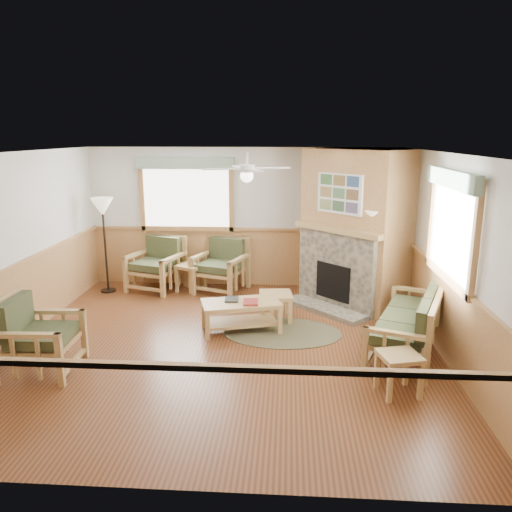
# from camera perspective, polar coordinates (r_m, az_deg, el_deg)

# --- Properties ---
(floor) EXTENTS (6.00, 6.00, 0.01)m
(floor) POSITION_cam_1_polar(r_m,az_deg,el_deg) (7.27, -3.57, -10.16)
(floor) COLOR brown
(floor) RESTS_ON ground
(ceiling) EXTENTS (6.00, 6.00, 0.01)m
(ceiling) POSITION_cam_1_polar(r_m,az_deg,el_deg) (6.65, -3.92, 11.68)
(ceiling) COLOR white
(ceiling) RESTS_ON floor
(wall_back) EXTENTS (6.00, 0.02, 2.70)m
(wall_back) POSITION_cam_1_polar(r_m,az_deg,el_deg) (9.75, -1.46, 4.39)
(wall_back) COLOR silver
(wall_back) RESTS_ON floor
(wall_front) EXTENTS (6.00, 0.02, 2.70)m
(wall_front) POSITION_cam_1_polar(r_m,az_deg,el_deg) (4.02, -9.32, -9.73)
(wall_front) COLOR silver
(wall_front) RESTS_ON floor
(wall_left) EXTENTS (0.02, 6.00, 2.70)m
(wall_left) POSITION_cam_1_polar(r_m,az_deg,el_deg) (7.81, -26.14, 0.59)
(wall_left) COLOR silver
(wall_left) RESTS_ON floor
(wall_right) EXTENTS (0.02, 6.00, 2.70)m
(wall_right) POSITION_cam_1_polar(r_m,az_deg,el_deg) (7.10, 21.04, -0.10)
(wall_right) COLOR silver
(wall_right) RESTS_ON floor
(wainscot) EXTENTS (6.00, 6.00, 1.10)m
(wainscot) POSITION_cam_1_polar(r_m,az_deg,el_deg) (7.06, -3.63, -6.04)
(wainscot) COLOR #AC7A46
(wainscot) RESTS_ON floor
(fireplace) EXTENTS (3.11, 3.11, 2.70)m
(fireplace) POSITION_cam_1_polar(r_m,az_deg,el_deg) (8.86, 11.31, 3.17)
(fireplace) COLOR #AC7A46
(fireplace) RESTS_ON floor
(window_back) EXTENTS (1.90, 0.16, 1.50)m
(window_back) POSITION_cam_1_polar(r_m,az_deg,el_deg) (9.76, -8.10, 11.24)
(window_back) COLOR white
(window_back) RESTS_ON wall_back
(window_right) EXTENTS (0.16, 1.90, 1.50)m
(window_right) POSITION_cam_1_polar(r_m,az_deg,el_deg) (6.73, 22.08, 9.29)
(window_right) COLOR white
(window_right) RESTS_ON wall_right
(ceiling_fan) EXTENTS (1.59, 1.59, 0.36)m
(ceiling_fan) POSITION_cam_1_polar(r_m,az_deg,el_deg) (6.91, -1.07, 11.45)
(ceiling_fan) COLOR white
(ceiling_fan) RESTS_ON ceiling
(sofa) EXTENTS (2.13, 1.48, 0.91)m
(sofa) POSITION_cam_1_polar(r_m,az_deg,el_deg) (7.22, 17.03, -7.00)
(sofa) COLOR tan
(sofa) RESTS_ON floor
(armchair_back_left) EXTENTS (1.14, 1.14, 1.01)m
(armchair_back_left) POSITION_cam_1_polar(r_m,az_deg,el_deg) (9.79, -11.38, -0.91)
(armchair_back_left) COLOR tan
(armchair_back_left) RESTS_ON floor
(armchair_back_right) EXTENTS (1.13, 1.13, 0.99)m
(armchair_back_right) POSITION_cam_1_polar(r_m,az_deg,el_deg) (9.54, -4.11, -1.09)
(armchair_back_right) COLOR tan
(armchair_back_right) RESTS_ON floor
(armchair_left) EXTENTS (0.91, 0.91, 0.98)m
(armchair_left) POSITION_cam_1_polar(r_m,az_deg,el_deg) (6.88, -23.46, -8.28)
(armchair_left) COLOR tan
(armchair_left) RESTS_ON floor
(coffee_table) EXTENTS (1.29, 0.88, 0.47)m
(coffee_table) POSITION_cam_1_polar(r_m,az_deg,el_deg) (7.66, -1.71, -6.90)
(coffee_table) COLOR tan
(coffee_table) RESTS_ON floor
(end_table_chairs) EXTENTS (0.62, 0.61, 0.53)m
(end_table_chairs) POSITION_cam_1_polar(r_m,az_deg,el_deg) (9.62, -7.44, -2.50)
(end_table_chairs) COLOR tan
(end_table_chairs) RESTS_ON floor
(end_table_sofa) EXTENTS (0.53, 0.52, 0.50)m
(end_table_sofa) POSITION_cam_1_polar(r_m,az_deg,el_deg) (6.14, 15.97, -12.83)
(end_table_sofa) COLOR tan
(end_table_sofa) RESTS_ON floor
(footstool) EXTENTS (0.56, 0.56, 0.45)m
(footstool) POSITION_cam_1_polar(r_m,az_deg,el_deg) (8.12, 2.25, -5.78)
(footstool) COLOR tan
(footstool) RESTS_ON floor
(braided_rug) EXTENTS (2.27, 2.27, 0.01)m
(braided_rug) POSITION_cam_1_polar(r_m,az_deg,el_deg) (7.67, 3.05, -8.73)
(braided_rug) COLOR #4A462E
(braided_rug) RESTS_ON floor
(floor_lamp_left) EXTENTS (0.52, 0.52, 1.81)m
(floor_lamp_left) POSITION_cam_1_polar(r_m,az_deg,el_deg) (9.78, -16.86, 1.17)
(floor_lamp_left) COLOR black
(floor_lamp_left) RESTS_ON floor
(floor_lamp_right) EXTENTS (0.51, 0.51, 1.77)m
(floor_lamp_right) POSITION_cam_1_polar(r_m,az_deg,el_deg) (8.36, 13.36, -0.84)
(floor_lamp_right) COLOR black
(floor_lamp_right) RESTS_ON floor
(book_red) EXTENTS (0.24, 0.31, 0.03)m
(book_red) POSITION_cam_1_polar(r_m,az_deg,el_deg) (7.51, -0.62, -5.18)
(book_red) COLOR maroon
(book_red) RESTS_ON coffee_table
(book_dark) EXTENTS (0.21, 0.28, 0.03)m
(book_dark) POSITION_cam_1_polar(r_m,az_deg,el_deg) (7.66, -2.80, -4.87)
(book_dark) COLOR black
(book_dark) RESTS_ON coffee_table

